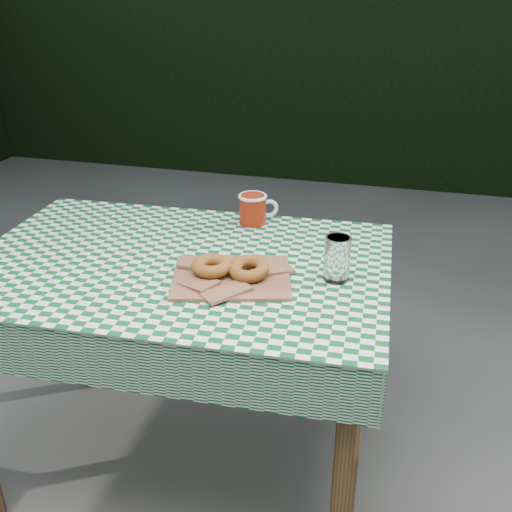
{
  "coord_description": "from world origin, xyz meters",
  "views": [
    {
      "loc": [
        0.59,
        -1.58,
        1.49
      ],
      "look_at": [
        0.21,
        -0.17,
        0.79
      ],
      "focal_mm": 41.55,
      "sensor_mm": 36.0,
      "label": 1
    }
  ],
  "objects_px": {
    "drinking_glass": "(337,259)",
    "paper_bag": "(232,276)",
    "coffee_mug": "(253,209)",
    "table": "(185,371)"
  },
  "relations": [
    {
      "from": "coffee_mug",
      "to": "table",
      "type": "bearing_deg",
      "value": -136.42
    },
    {
      "from": "drinking_glass",
      "to": "paper_bag",
      "type": "bearing_deg",
      "value": -165.52
    },
    {
      "from": "paper_bag",
      "to": "drinking_glass",
      "type": "xyz_separation_m",
      "value": [
        0.27,
        0.07,
        0.05
      ]
    },
    {
      "from": "paper_bag",
      "to": "coffee_mug",
      "type": "relative_size",
      "value": 1.8
    },
    {
      "from": "table",
      "to": "coffee_mug",
      "type": "height_order",
      "value": "coffee_mug"
    },
    {
      "from": "table",
      "to": "paper_bag",
      "type": "distance_m",
      "value": 0.43
    },
    {
      "from": "paper_bag",
      "to": "table",
      "type": "bearing_deg",
      "value": 159.46
    },
    {
      "from": "table",
      "to": "drinking_glass",
      "type": "height_order",
      "value": "drinking_glass"
    },
    {
      "from": "coffee_mug",
      "to": "drinking_glass",
      "type": "relative_size",
      "value": 1.41
    },
    {
      "from": "table",
      "to": "paper_bag",
      "type": "relative_size",
      "value": 3.75
    }
  ]
}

